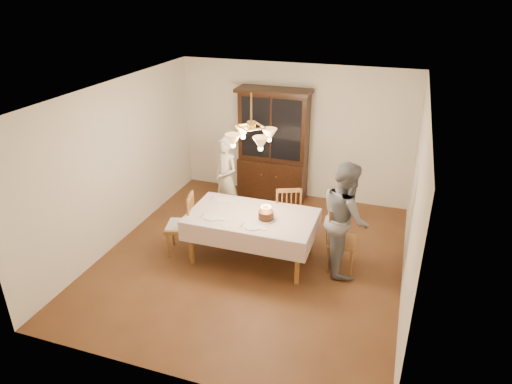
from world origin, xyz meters
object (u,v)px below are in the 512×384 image
(elderly_woman, at_px, (226,179))
(birthday_cake, at_px, (266,216))
(chair_far_side, at_px, (287,215))
(china_hutch, at_px, (273,147))
(dining_table, at_px, (252,219))

(elderly_woman, relative_size, birthday_cake, 5.13)
(chair_far_side, height_order, elderly_woman, elderly_woman)
(chair_far_side, xyz_separation_m, birthday_cake, (-0.11, -0.81, 0.38))
(china_hutch, bearing_deg, elderly_woman, -115.06)
(dining_table, distance_m, chair_far_side, 0.86)
(dining_table, relative_size, birthday_cake, 6.33)
(birthday_cake, bearing_deg, chair_far_side, 82.44)
(china_hutch, distance_m, elderly_woman, 1.26)
(chair_far_side, xyz_separation_m, elderly_woman, (-1.22, 0.39, 0.33))
(dining_table, height_order, elderly_woman, elderly_woman)
(dining_table, relative_size, china_hutch, 0.88)
(chair_far_side, distance_m, elderly_woman, 1.32)
(dining_table, height_order, china_hutch, china_hutch)
(dining_table, bearing_deg, china_hutch, 98.59)
(dining_table, relative_size, elderly_woman, 1.23)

